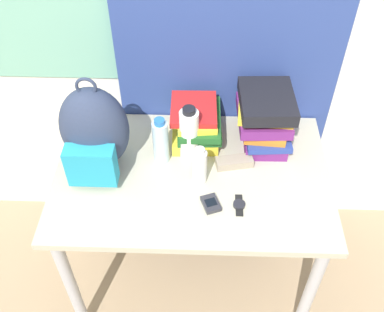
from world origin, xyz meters
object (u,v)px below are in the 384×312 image
(sunscreen_bottle, at_px, (200,166))
(wristwatch, at_px, (239,205))
(sunglasses_case, at_px, (234,162))
(book_stack_left, at_px, (197,123))
(book_stack_center, at_px, (265,117))
(sports_bottle, at_px, (189,134))
(cell_phone, at_px, (211,204))
(backpack, at_px, (94,132))
(water_bottle, at_px, (161,141))

(sunscreen_bottle, height_order, wristwatch, sunscreen_bottle)
(sunscreen_bottle, height_order, sunglasses_case, sunscreen_bottle)
(book_stack_left, relative_size, book_stack_center, 0.97)
(sports_bottle, bearing_deg, sunscreen_bottle, -72.16)
(cell_phone, bearing_deg, book_stack_center, 59.09)
(backpack, height_order, sports_bottle, backpack)
(water_bottle, bearing_deg, sunscreen_bottle, -35.18)
(book_stack_center, xyz_separation_m, wristwatch, (-0.11, -0.37, -0.12))
(backpack, height_order, sunscreen_bottle, backpack)
(wristwatch, bearing_deg, cell_phone, -179.63)
(sunglasses_case, relative_size, wristwatch, 1.55)
(backpack, bearing_deg, sunglasses_case, 0.95)
(sunglasses_case, bearing_deg, water_bottle, 175.30)
(book_stack_left, distance_m, sunglasses_case, 0.23)
(book_stack_center, height_order, wristwatch, book_stack_center)
(backpack, bearing_deg, cell_phone, -23.99)
(sunscreen_bottle, xyz_separation_m, wristwatch, (0.15, -0.12, -0.08))
(water_bottle, relative_size, sunglasses_case, 1.37)
(backpack, relative_size, sunglasses_case, 2.66)
(backpack, height_order, water_bottle, backpack)
(sunscreen_bottle, xyz_separation_m, sunglasses_case, (0.14, 0.09, -0.06))
(wristwatch, bearing_deg, sports_bottle, 126.74)
(book_stack_left, height_order, book_stack_center, book_stack_center)
(wristwatch, bearing_deg, water_bottle, 142.97)
(backpack, distance_m, book_stack_center, 0.69)
(sports_bottle, distance_m, sunscreen_bottle, 0.15)
(backpack, bearing_deg, sunscreen_bottle, -10.84)
(wristwatch, bearing_deg, book_stack_left, 114.90)
(book_stack_left, height_order, sports_bottle, sports_bottle)
(book_stack_left, bearing_deg, backpack, -157.24)
(book_stack_center, relative_size, sports_bottle, 1.15)
(sports_bottle, xyz_separation_m, cell_phone, (0.09, -0.27, -0.11))
(sunglasses_case, bearing_deg, book_stack_left, 135.40)
(backpack, height_order, cell_phone, backpack)
(backpack, bearing_deg, sports_bottle, 10.18)
(water_bottle, distance_m, sports_bottle, 0.12)
(sunscreen_bottle, bearing_deg, wristwatch, -38.85)
(book_stack_left, xyz_separation_m, water_bottle, (-0.14, -0.13, 0.02))
(cell_phone, height_order, sunglasses_case, sunglasses_case)
(water_bottle, distance_m, wristwatch, 0.40)
(sports_bottle, relative_size, sunscreen_bottle, 1.43)
(book_stack_left, distance_m, cell_phone, 0.38)
(water_bottle, bearing_deg, book_stack_center, 17.34)
(book_stack_left, bearing_deg, sunglasses_case, -44.60)
(book_stack_left, bearing_deg, wristwatch, -65.10)
(water_bottle, relative_size, sports_bottle, 0.87)
(water_bottle, xyz_separation_m, sunscreen_bottle, (0.16, -0.11, -0.02))
(book_stack_center, xyz_separation_m, sunglasses_case, (-0.12, -0.16, -0.11))
(book_stack_left, bearing_deg, sunscreen_bottle, -85.99)
(wristwatch, bearing_deg, backpack, 160.27)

